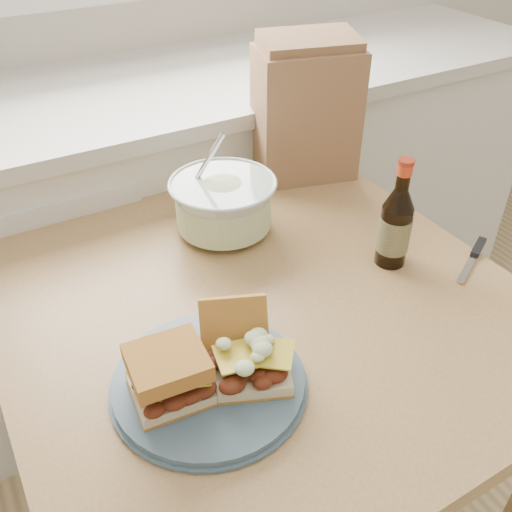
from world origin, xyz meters
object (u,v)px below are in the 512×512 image
plate (209,382)px  coleslaw_bowl (223,206)px  paper_bag (306,114)px  beer_bottle (395,226)px  dining_table (262,344)px

plate → coleslaw_bowl: 0.45m
plate → paper_bag: size_ratio=0.96×
beer_bottle → paper_bag: size_ratio=0.73×
dining_table → beer_bottle: bearing=-5.1°
dining_table → beer_bottle: beer_bottle is taller
coleslaw_bowl → beer_bottle: bearing=-48.6°
coleslaw_bowl → dining_table: bearing=-100.8°
coleslaw_bowl → plate: bearing=-120.0°
dining_table → beer_bottle: (0.29, -0.02, 0.20)m
plate → beer_bottle: 0.48m
dining_table → plate: 0.25m
coleslaw_bowl → beer_bottle: size_ratio=1.00×
plate → beer_bottle: bearing=13.9°
dining_table → coleslaw_bowl: 0.31m
plate → paper_bag: paper_bag is taller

